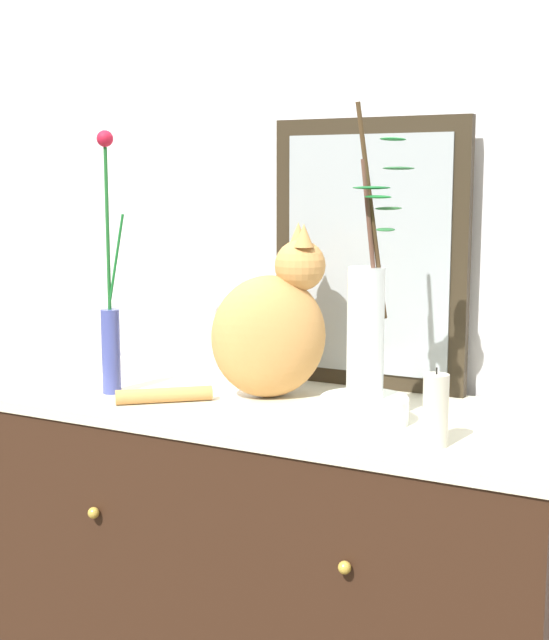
% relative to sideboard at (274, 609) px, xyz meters
% --- Properties ---
extents(wall_back, '(4.40, 0.08, 2.60)m').
position_rel_sideboard_xyz_m(wall_back, '(0.00, 0.33, 0.83)').
color(wall_back, silver).
rests_on(wall_back, ground_plane).
extents(sideboard, '(1.28, 0.54, 0.94)m').
position_rel_sideboard_xyz_m(sideboard, '(0.00, 0.00, 0.00)').
color(sideboard, '#311C12').
rests_on(sideboard, ground_plane).
extents(mirror_leaning, '(0.46, 0.03, 0.61)m').
position_rel_sideboard_xyz_m(mirror_leaning, '(0.12, 0.24, 0.78)').
color(mirror_leaning, black).
rests_on(mirror_leaning, sideboard).
extents(cat_sitting, '(0.41, 0.37, 0.38)m').
position_rel_sideboard_xyz_m(cat_sitting, '(-0.03, 0.05, 0.62)').
color(cat_sitting, '#B98146').
rests_on(cat_sitting, sideboard).
extents(vase_slim_green, '(0.07, 0.04, 0.58)m').
position_rel_sideboard_xyz_m(vase_slim_green, '(-0.36, -0.09, 0.64)').
color(vase_slim_green, '#3C458F').
rests_on(vase_slim_green, sideboard).
extents(bowl_porcelain, '(0.17, 0.17, 0.05)m').
position_rel_sideboard_xyz_m(bowl_porcelain, '(0.23, -0.05, 0.50)').
color(bowl_porcelain, white).
rests_on(bowl_porcelain, sideboard).
extents(vase_glass_clear, '(0.14, 0.12, 0.57)m').
position_rel_sideboard_xyz_m(vase_glass_clear, '(0.23, -0.05, 0.67)').
color(vase_glass_clear, silver).
rests_on(vase_glass_clear, bowl_porcelain).
extents(candle_pillar, '(0.05, 0.05, 0.14)m').
position_rel_sideboard_xyz_m(candle_pillar, '(0.40, -0.14, 0.54)').
color(candle_pillar, beige).
rests_on(candle_pillar, sideboard).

